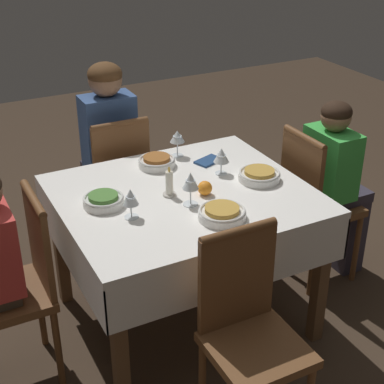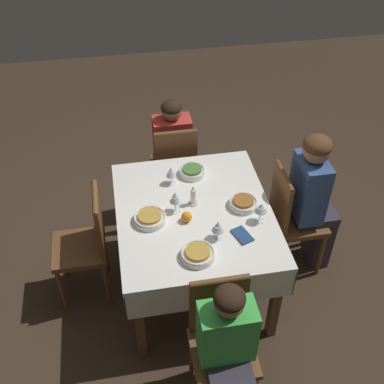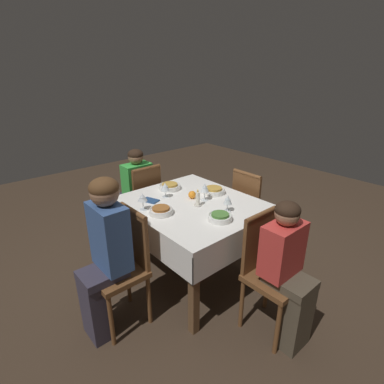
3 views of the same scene
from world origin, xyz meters
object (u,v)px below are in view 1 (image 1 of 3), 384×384
at_px(candle_centerpiece, 169,185).
at_px(person_adult_denim, 107,146).
at_px(chair_north, 117,180).
at_px(person_child_green, 337,182).
at_px(wine_glass_south, 191,182).
at_px(chair_west, 21,281).
at_px(bowl_west, 103,200).
at_px(bowl_north, 157,161).
at_px(chair_east, 313,199).
at_px(bowl_south, 222,213).
at_px(wine_glass_east, 221,156).
at_px(dining_table, 184,210).
at_px(bowl_east, 259,175).
at_px(napkin_red_folded, 209,161).
at_px(orange_fruit, 205,188).
at_px(wine_glass_west, 131,198).
at_px(chair_south, 249,328).
at_px(wine_glass_north, 177,137).

bearing_deg(candle_centerpiece, person_adult_denim, 90.27).
height_order(chair_north, person_child_green, person_child_green).
height_order(wine_glass_south, candle_centerpiece, wine_glass_south).
height_order(chair_west, bowl_west, chair_west).
distance_m(chair_north, bowl_north, 0.49).
bearing_deg(chair_east, person_child_green, -90.00).
relative_size(chair_west, bowl_south, 4.33).
xyz_separation_m(wine_glass_east, wine_glass_south, (-0.29, -0.22, 0.02)).
bearing_deg(person_adult_denim, bowl_north, 98.81).
height_order(dining_table, bowl_east, bowl_east).
bearing_deg(candle_centerpiece, napkin_red_folded, 35.72).
xyz_separation_m(chair_west, person_adult_denim, (0.73, 0.89, 0.17)).
bearing_deg(bowl_north, person_adult_denim, 98.81).
xyz_separation_m(bowl_east, orange_fruit, (-0.31, -0.01, 0.01)).
height_order(wine_glass_west, wine_glass_south, wine_glass_south).
bearing_deg(person_adult_denim, bowl_west, 69.51).
height_order(chair_east, person_adult_denim, person_adult_denim).
height_order(chair_north, wine_glass_south, chair_north).
relative_size(chair_south, napkin_red_folded, 5.60).
xyz_separation_m(dining_table, candle_centerpiece, (-0.07, 0.01, 0.15)).
distance_m(person_adult_denim, bowl_east, 1.04).
distance_m(person_adult_denim, person_child_green, 1.35).
relative_size(person_child_green, wine_glass_north, 7.19).
bearing_deg(bowl_west, chair_west, -170.85).
xyz_separation_m(chair_north, bowl_north, (0.08, -0.40, 0.27)).
bearing_deg(chair_south, chair_east, 39.88).
bearing_deg(orange_fruit, bowl_north, 100.36).
distance_m(wine_glass_north, orange_fruit, 0.48).
distance_m(dining_table, chair_north, 0.75).
distance_m(wine_glass_north, bowl_west, 0.65).
bearing_deg(bowl_west, bowl_east, -7.65).
height_order(candle_centerpiece, napkin_red_folded, candle_centerpiece).
bearing_deg(candle_centerpiece, bowl_south, -69.79).
xyz_separation_m(chair_south, orange_fruit, (0.16, 0.66, 0.27)).
height_order(wine_glass_south, orange_fruit, wine_glass_south).
bearing_deg(chair_north, wine_glass_west, 74.35).
height_order(wine_glass_west, napkin_red_folded, wine_glass_west).
height_order(bowl_north, orange_fruit, orange_fruit).
relative_size(person_child_green, wine_glass_east, 7.59).
bearing_deg(dining_table, person_adult_denim, 94.95).
distance_m(chair_east, bowl_south, 0.87).
bearing_deg(napkin_red_folded, bowl_north, 164.21).
xyz_separation_m(person_adult_denim, bowl_south, (0.12, -1.17, 0.10)).
relative_size(bowl_east, candle_centerpiece, 1.39).
bearing_deg(wine_glass_east, bowl_south, -119.19).
relative_size(bowl_north, wine_glass_south, 1.18).
distance_m(chair_west, person_child_green, 1.77).
bearing_deg(wine_glass_west, chair_west, 169.54).
relative_size(person_child_green, orange_fruit, 15.35).
height_order(chair_east, wine_glass_west, chair_east).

